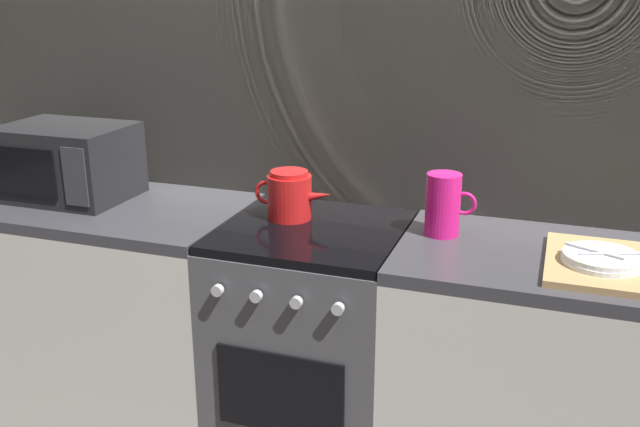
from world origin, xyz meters
name	(u,v)px	position (x,y,z in m)	size (l,w,h in m)	color
back_wall	(343,120)	(0.00, 0.32, 1.20)	(3.60, 0.05, 2.40)	#B2AD9E
counter_left	(96,311)	(-0.90, 0.00, 0.45)	(1.20, 0.60, 0.90)	silver
stove_unit	(313,349)	(0.00, 0.00, 0.45)	(0.60, 0.63, 0.90)	#4C4C51
counter_right	(586,396)	(0.90, 0.00, 0.45)	(1.20, 0.60, 0.90)	silver
microwave	(67,162)	(-0.97, 0.03, 1.04)	(0.46, 0.35, 0.27)	black
kettle	(290,195)	(-0.10, 0.06, 0.98)	(0.28, 0.15, 0.17)	red
pitcher	(444,204)	(0.41, 0.07, 1.00)	(0.16, 0.11, 0.20)	#E5197A
dish_pile	(601,262)	(0.89, -0.06, 0.92)	(0.30, 0.40, 0.06)	tan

